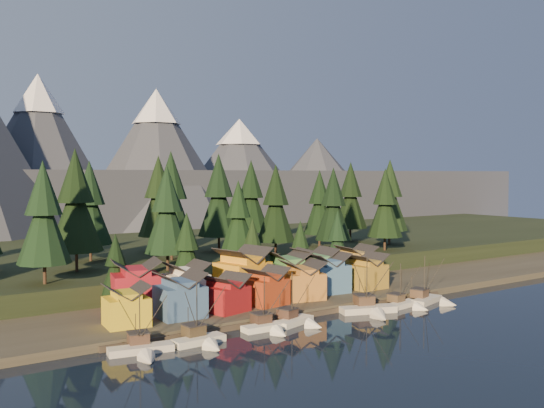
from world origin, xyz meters
TOP-DOWN VIEW (x-y plane):
  - ground at (0.00, 0.00)m, footprint 500.00×500.00m
  - shore_strip at (0.00, 40.00)m, footprint 400.00×50.00m
  - hillside at (0.00, 90.00)m, footprint 420.00×100.00m
  - dock at (0.00, 16.50)m, footprint 80.00×4.00m
  - mountain_ridge at (-4.20, 213.59)m, footprint 560.00×190.00m
  - boat_0 at (-34.68, 9.95)m, footprint 10.88×11.53m
  - boat_1 at (-24.46, 9.41)m, footprint 9.41×10.16m
  - boat_2 at (-10.30, 10.49)m, footprint 9.41×10.20m
  - boat_3 at (-3.26, 11.02)m, footprint 9.45×9.96m
  - boat_4 at (14.22, 9.93)m, footprint 12.33×12.76m
  - boat_5 at (24.46, 9.87)m, footprint 9.30×9.85m
  - boat_6 at (32.12, 9.72)m, footprint 10.12×10.63m
  - house_front_0 at (-32.23, 23.14)m, footprint 8.02×7.66m
  - house_front_1 at (-21.59, 23.55)m, footprint 8.41×8.09m
  - house_front_2 at (-12.08, 22.97)m, footprint 9.07×9.11m
  - house_front_3 at (-2.17, 23.60)m, footprint 8.54×8.25m
  - house_front_4 at (7.70, 24.32)m, footprint 9.60×10.08m
  - house_front_5 at (16.52, 26.54)m, footprint 9.26×8.57m
  - house_front_6 at (27.20, 25.27)m, footprint 8.38×7.95m
  - house_back_0 at (-25.85, 34.77)m, footprint 10.74×10.47m
  - house_back_1 at (-15.81, 32.74)m, footprint 7.88×7.97m
  - house_back_2 at (-1.72, 33.49)m, footprint 11.80×11.17m
  - house_back_3 at (9.07, 31.72)m, footprint 10.72×9.87m
  - house_back_4 at (16.81, 31.47)m, footprint 9.33×9.01m
  - house_back_5 at (30.67, 32.54)m, footprint 9.00×9.09m
  - tree_hill_2 at (-40.00, 48.00)m, footprint 10.80×10.80m
  - tree_hill_3 at (-30.00, 60.00)m, footprint 12.13×12.13m
  - tree_hill_4 at (-22.00, 75.00)m, footprint 11.11×11.11m
  - tree_hill_5 at (-12.00, 50.00)m, footprint 10.50×10.50m
  - tree_hill_6 at (-4.00, 65.00)m, footprint 12.17×12.17m
  - tree_hill_7 at (6.00, 48.00)m, footprint 8.97×8.97m
  - tree_hill_8 at (14.00, 72.00)m, footprint 12.11×12.11m
  - tree_hill_9 at (22.00, 55.00)m, footprint 10.75×10.75m
  - tree_hill_10 at (30.00, 80.00)m, footprint 11.47×11.47m
  - tree_hill_11 at (38.00, 50.00)m, footprint 10.39×10.39m
  - tree_hill_12 at (46.00, 66.00)m, footprint 10.14×10.14m
  - tree_hill_13 at (56.00, 48.00)m, footprint 10.32×10.32m
  - tree_hill_14 at (64.00, 72.00)m, footprint 11.32×11.32m
  - tree_hill_15 at (0.00, 82.00)m, footprint 11.89×11.89m
  - tree_hill_17 at (68.00, 58.00)m, footprint 11.60×11.60m
  - tree_shore_0 at (-28.00, 40.00)m, footprint 6.36×6.36m
  - tree_shore_1 at (-12.00, 40.00)m, footprint 7.97×7.97m
  - tree_shore_2 at (5.00, 40.00)m, footprint 7.09×7.09m
  - tree_shore_3 at (19.00, 40.00)m, footprint 6.61×6.61m
  - tree_shore_4 at (31.00, 40.00)m, footprint 7.47×7.47m

SIDE VIEW (x-z plane):
  - ground at x=0.00m, z-range 0.00..0.00m
  - dock at x=0.00m, z-range 0.00..1.00m
  - shore_strip at x=0.00m, z-range 0.00..1.50m
  - boat_5 at x=24.46m, z-range -3.21..7.12m
  - boat_0 at x=-34.68m, z-range -3.54..7.53m
  - boat_2 at x=-10.30m, z-range -3.35..7.42m
  - boat_3 at x=-3.26m, z-range -3.35..7.62m
  - boat_6 at x=32.12m, z-range -3.53..7.92m
  - boat_1 at x=-24.46m, z-range -3.47..7.93m
  - boat_4 at x=14.22m, z-range -4.04..8.67m
  - hillside at x=0.00m, z-range 0.00..6.00m
  - house_front_2 at x=-12.08m, z-range 1.68..8.94m
  - house_front_0 at x=-32.23m, z-range 1.69..9.05m
  - house_front_3 at x=-2.17m, z-range 1.70..9.38m
  - house_front_4 at x=7.70m, z-range 1.71..9.84m
  - house_front_6 at x=27.20m, z-range 1.71..9.86m
  - house_front_1 at x=-21.59m, z-range 1.72..10.21m
  - house_back_1 at x=-15.81m, z-range 1.72..10.49m
  - house_front_5 at x=16.52m, z-range 1.73..10.69m
  - house_back_5 at x=30.67m, z-range 1.73..10.79m
  - house_back_4 at x=16.81m, z-range 1.74..11.21m
  - house_back_3 at x=9.07m, z-range 1.74..11.34m
  - house_back_0 at x=-25.85m, z-range 1.75..11.59m
  - house_back_2 at x=-1.72m, z-range 1.77..12.48m
  - tree_shore_0 at x=-28.00m, z-range 2.18..16.99m
  - tree_shore_3 at x=19.00m, z-range 2.21..17.60m
  - tree_shore_2 at x=5.00m, z-range 2.26..18.78m
  - tree_shore_4 at x=31.00m, z-range 2.30..19.72m
  - tree_shore_1 at x=-12.00m, z-range 2.36..20.91m
  - tree_hill_7 at x=6.00m, z-range 6.97..27.87m
  - tree_hill_12 at x=46.00m, z-range 7.10..30.73m
  - tree_hill_13 at x=56.00m, z-range 7.12..31.17m
  - tree_hill_11 at x=38.00m, z-range 7.13..31.32m
  - tree_hill_5 at x=-12.00m, z-range 7.14..31.59m
  - tree_hill_9 at x=22.00m, z-range 7.17..32.22m
  - tree_hill_2 at x=-40.00m, z-range 7.17..32.33m
  - tree_hill_4 at x=-22.00m, z-range 7.21..33.08m
  - tree_hill_14 at x=64.00m, z-range 7.23..33.59m
  - tree_hill_10 at x=30.00m, z-range 7.25..33.97m
  - tree_hill_17 at x=68.00m, z-range 7.26..34.28m
  - tree_hill_15 at x=0.00m, z-range 7.29..34.99m
  - tree_hill_8 at x=14.00m, z-range 7.32..35.53m
  - tree_hill_3 at x=-30.00m, z-range 7.32..35.58m
  - tree_hill_6 at x=-4.00m, z-range 7.32..35.66m
  - mountain_ridge at x=-4.20m, z-range -18.94..71.06m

